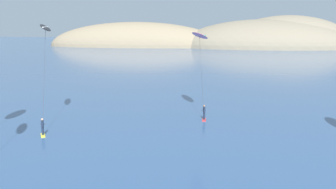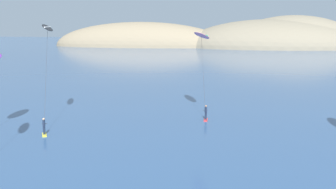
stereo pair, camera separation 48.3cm
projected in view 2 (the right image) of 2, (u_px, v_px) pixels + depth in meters
headland_island at (248, 47)px, 188.49m from camera, size 138.80×45.55×28.37m
kitesurfer_black at (47, 37)px, 44.38m from camera, size 3.64×8.79×10.68m
kitesurfer_pink at (202, 41)px, 48.22m from camera, size 3.14×6.54×9.78m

